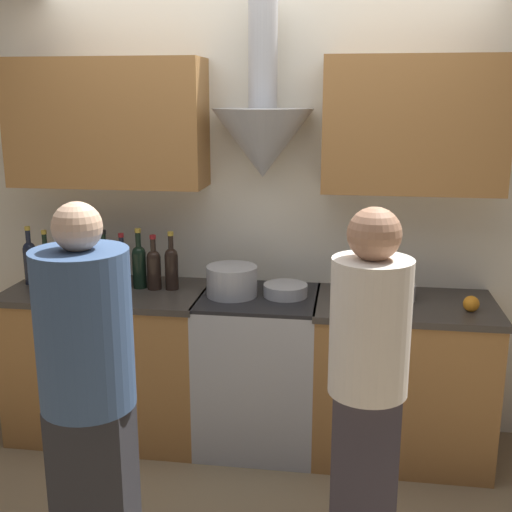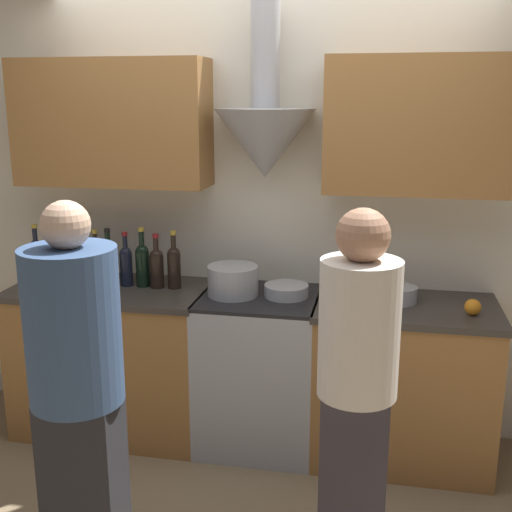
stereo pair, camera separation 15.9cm
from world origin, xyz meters
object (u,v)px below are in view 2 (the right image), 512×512
at_px(stove_range, 259,369).
at_px(wine_bottle_3, 80,261).
at_px(wine_bottle_2, 67,260).
at_px(wine_bottle_6, 126,264).
at_px(wine_bottle_5, 109,262).
at_px(wine_bottle_8, 157,266).
at_px(saucepan, 399,294).
at_px(orange_fruit, 473,307).
at_px(person_foreground_right, 357,382).
at_px(wine_bottle_7, 142,263).
at_px(wine_bottle_4, 96,262).
at_px(wine_bottle_9, 174,265).
at_px(mixing_bowl, 286,291).
at_px(wine_bottle_1, 52,261).
at_px(stock_pot, 233,281).
at_px(person_foreground_left, 77,387).
at_px(wine_bottle_0, 37,258).

xyz_separation_m(stove_range, wine_bottle_3, (-1.07, 0.04, 0.57)).
distance_m(wine_bottle_2, wine_bottle_6, 0.37).
height_order(stove_range, wine_bottle_5, wine_bottle_5).
bearing_deg(wine_bottle_8, saucepan, -0.30).
distance_m(orange_fruit, saucepan, 0.38).
distance_m(wine_bottle_5, person_foreground_right, 1.77).
bearing_deg(wine_bottle_7, stove_range, -4.30).
bearing_deg(person_foreground_right, wine_bottle_3, 148.70).
bearing_deg(wine_bottle_4, wine_bottle_5, -8.74).
relative_size(wine_bottle_6, wine_bottle_9, 0.95).
bearing_deg(wine_bottle_3, mixing_bowl, -1.19).
xyz_separation_m(stove_range, wine_bottle_1, (-1.25, 0.03, 0.56)).
xyz_separation_m(stock_pot, mixing_bowl, (0.29, 0.03, -0.05)).
distance_m(wine_bottle_3, wine_bottle_4, 0.10).
xyz_separation_m(stove_range, wine_bottle_8, (-0.60, 0.04, 0.56)).
height_order(wine_bottle_1, wine_bottle_8, wine_bottle_1).
bearing_deg(orange_fruit, stock_pot, 176.03).
bearing_deg(wine_bottle_1, wine_bottle_9, 1.30).
bearing_deg(orange_fruit, wine_bottle_2, 176.16).
relative_size(wine_bottle_2, wine_bottle_6, 1.05).
distance_m(wine_bottle_8, stock_pot, 0.46).
distance_m(wine_bottle_3, mixing_bowl, 1.22).
bearing_deg(person_foreground_left, saucepan, 45.92).
distance_m(wine_bottle_4, stock_pot, 0.83).
bearing_deg(saucepan, person_foreground_right, -100.17).
relative_size(stock_pot, person_foreground_left, 0.18).
distance_m(wine_bottle_1, wine_bottle_7, 0.55).
bearing_deg(orange_fruit, wine_bottle_6, 175.57).
bearing_deg(wine_bottle_7, wine_bottle_0, -178.81).
relative_size(wine_bottle_0, wine_bottle_5, 1.02).
distance_m(wine_bottle_9, saucepan, 1.26).
relative_size(wine_bottle_5, person_foreground_left, 0.21).
xyz_separation_m(wine_bottle_3, mixing_bowl, (1.22, -0.03, -0.10)).
bearing_deg(wine_bottle_3, person_foreground_left, -64.68).
bearing_deg(saucepan, wine_bottle_9, 179.12).
height_order(wine_bottle_1, wine_bottle_5, wine_bottle_5).
xyz_separation_m(wine_bottle_7, wine_bottle_8, (0.09, -0.01, -0.01)).
relative_size(stove_range, wine_bottle_8, 2.80).
relative_size(wine_bottle_0, wine_bottle_1, 1.06).
bearing_deg(wine_bottle_0, wine_bottle_6, 0.35).
bearing_deg(wine_bottle_1, wine_bottle_7, 1.94).
height_order(wine_bottle_7, saucepan, wine_bottle_7).
bearing_deg(stove_range, wine_bottle_8, 176.39).
xyz_separation_m(wine_bottle_4, wine_bottle_8, (0.37, -0.00, -0.00)).
bearing_deg(wine_bottle_0, saucepan, -0.21).
distance_m(wine_bottle_3, person_foreground_right, 1.93).
bearing_deg(orange_fruit, wine_bottle_7, 175.01).
height_order(wine_bottle_3, person_foreground_right, person_foreground_right).
bearing_deg(wine_bottle_5, saucepan, 0.06).
height_order(wine_bottle_9, mixing_bowl, wine_bottle_9).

